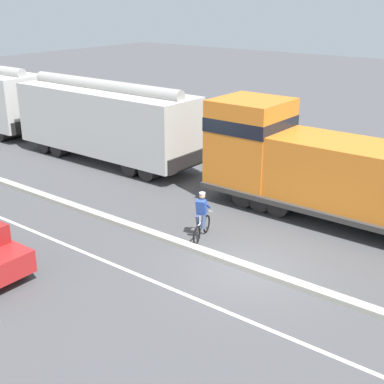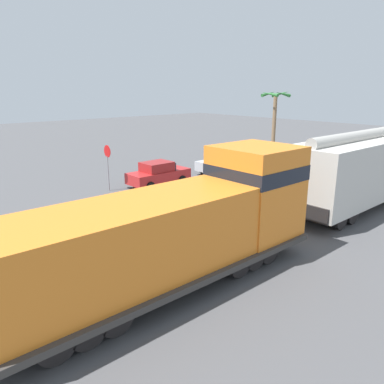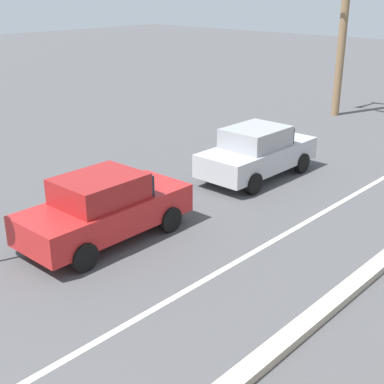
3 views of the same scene
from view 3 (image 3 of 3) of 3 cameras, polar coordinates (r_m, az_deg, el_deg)
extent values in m
cube|color=#B2AD9E|center=(9.30, 9.23, -15.96)|extent=(0.36, 36.00, 0.16)
cube|color=silver|center=(10.58, -1.82, -11.12)|extent=(0.14, 36.00, 0.01)
cube|color=red|center=(12.70, -9.15, -2.22)|extent=(1.76, 4.22, 0.70)
cube|color=maroon|center=(12.37, -9.86, 0.34)|extent=(1.53, 1.92, 0.60)
cube|color=#1E232D|center=(12.98, -6.41, 1.31)|extent=(1.43, 0.14, 0.51)
cylinder|color=black|center=(14.17, -7.09, -1.11)|extent=(0.23, 0.64, 0.64)
cylinder|color=black|center=(13.08, -2.40, -2.91)|extent=(0.23, 0.64, 0.64)
cylinder|color=black|center=(12.77, -15.89, -4.37)|extent=(0.23, 0.64, 0.64)
cylinder|color=black|center=(11.56, -11.49, -6.78)|extent=(0.23, 0.64, 0.64)
cube|color=#B7BABF|center=(16.84, 7.02, 3.80)|extent=(1.71, 4.20, 0.70)
cube|color=#9C9EA2|center=(16.55, 6.81, 5.84)|extent=(1.50, 1.90, 0.60)
cube|color=#1E232D|center=(17.35, 8.77, 6.30)|extent=(1.43, 0.12, 0.51)
cylinder|color=black|center=(18.41, 7.33, 4.16)|extent=(0.22, 0.64, 0.64)
cylinder|color=black|center=(17.58, 11.61, 3.06)|extent=(0.22, 0.64, 0.64)
cylinder|color=black|center=(16.45, 2.02, 2.24)|extent=(0.22, 0.64, 0.64)
cylinder|color=black|center=(15.51, 6.54, 0.92)|extent=(0.22, 0.64, 0.64)
cylinder|color=#846647|center=(25.66, 15.58, 14.15)|extent=(0.36, 0.36, 5.69)
camera|label=1|loc=(18.51, -75.15, 13.96)|focal=50.00mm
camera|label=2|loc=(12.50, 166.77, -17.82)|focal=35.00mm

